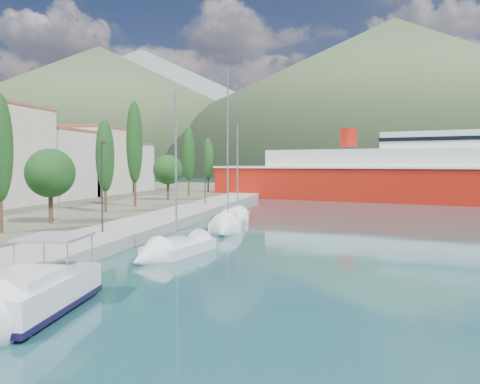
# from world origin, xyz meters

# --- Properties ---
(ground) EXTENTS (1400.00, 1400.00, 0.00)m
(ground) POSITION_xyz_m (0.00, 120.00, 0.00)
(ground) COLOR #1B494C
(quay) EXTENTS (5.00, 88.00, 0.80)m
(quay) POSITION_xyz_m (-9.00, 26.00, 0.40)
(quay) COLOR gray
(quay) RESTS_ON ground
(hills_far) EXTENTS (1480.00, 900.00, 180.00)m
(hills_far) POSITION_xyz_m (138.59, 618.73, 77.39)
(hills_far) COLOR slate
(hills_far) RESTS_ON ground
(town_buildings) EXTENTS (9.20, 69.20, 11.30)m
(town_buildings) POSITION_xyz_m (-32.00, 36.91, 5.57)
(town_buildings) COLOR beige
(town_buildings) RESTS_ON land_strip
(tree_row) EXTENTS (3.87, 65.39, 11.56)m
(tree_row) POSITION_xyz_m (-15.88, 31.91, 5.77)
(tree_row) COLOR #47301E
(tree_row) RESTS_ON land_strip
(lamp_posts) EXTENTS (0.15, 45.58, 6.06)m
(lamp_posts) POSITION_xyz_m (-9.00, 14.41, 4.08)
(lamp_posts) COLOR #2D2D33
(lamp_posts) RESTS_ON quay
(motor_cruiser) EXTENTS (3.49, 9.22, 3.32)m
(motor_cruiser) POSITION_xyz_m (-3.76, -5.46, 0.55)
(motor_cruiser) COLOR black
(motor_cruiser) RESTS_ON ground
(sailboat_near) EXTENTS (3.81, 7.66, 10.57)m
(sailboat_near) POSITION_xyz_m (-3.18, 7.67, 0.29)
(sailboat_near) COLOR silver
(sailboat_near) RESTS_ON ground
(sailboat_mid) EXTENTS (3.93, 10.06, 14.10)m
(sailboat_mid) POSITION_xyz_m (-2.41, 20.15, 0.33)
(sailboat_mid) COLOR silver
(sailboat_mid) RESTS_ON ground
(sailboat_far) EXTENTS (3.24, 7.10, 10.06)m
(sailboat_far) POSITION_xyz_m (-3.06, 27.54, 0.29)
(sailboat_far) COLOR silver
(sailboat_far) RESTS_ON ground
(ferry) EXTENTS (57.83, 29.69, 11.32)m
(ferry) POSITION_xyz_m (14.73, 59.41, 3.44)
(ferry) COLOR #AD170C
(ferry) RESTS_ON ground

